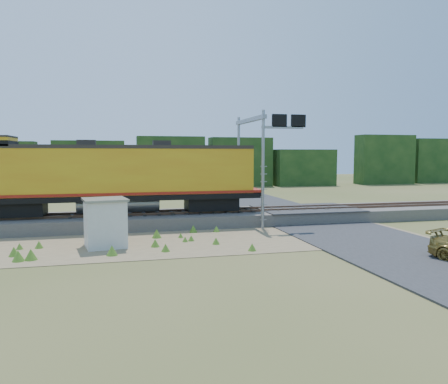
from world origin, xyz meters
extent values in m
plane|color=#475123|center=(0.00, 0.00, 0.00)|extent=(140.00, 140.00, 0.00)
cube|color=slate|center=(0.00, 6.00, 0.40)|extent=(70.00, 5.00, 0.80)
cube|color=brown|center=(0.00, 5.28, 0.88)|extent=(70.00, 0.10, 0.16)
cube|color=brown|center=(0.00, 6.72, 0.88)|extent=(70.00, 0.10, 0.16)
cube|color=#8C7754|center=(-2.00, 0.50, 0.01)|extent=(26.00, 8.00, 0.03)
cube|color=#38383A|center=(7.00, 6.00, 0.83)|extent=(7.00, 5.20, 0.06)
cube|color=#38383A|center=(7.00, 22.00, 0.04)|extent=(7.00, 24.00, 0.08)
cube|color=#153413|center=(0.00, 38.00, 3.25)|extent=(36.00, 3.00, 6.50)
cube|color=#153413|center=(40.00, 38.00, 3.00)|extent=(50.00, 3.00, 6.00)
cube|color=black|center=(-12.20, 6.00, 1.38)|extent=(3.38, 2.16, 0.84)
cube|color=black|center=(-0.01, 6.00, 1.38)|extent=(3.38, 2.16, 0.84)
cube|color=black|center=(-6.11, 6.00, 1.97)|extent=(18.77, 2.82, 0.34)
cylinder|color=gray|center=(-6.11, 6.00, 1.52)|extent=(5.16, 1.13, 1.13)
cube|color=gold|center=(-6.11, 6.00, 3.60)|extent=(17.36, 2.72, 2.91)
cube|color=maroon|center=(-6.11, 6.00, 2.25)|extent=(18.77, 2.86, 0.17)
cube|color=#28231E|center=(-6.11, 6.00, 5.16)|extent=(17.36, 2.77, 0.23)
cube|color=#28231E|center=(-7.98, 6.00, 5.38)|extent=(1.13, 0.94, 0.42)
cube|color=#28231E|center=(-3.29, 6.00, 5.38)|extent=(1.13, 0.94, 0.42)
cube|color=silver|center=(-6.80, -0.12, 1.19)|extent=(2.20, 2.20, 2.38)
cube|color=gray|center=(-6.80, -0.12, 2.43)|extent=(2.42, 2.42, 0.11)
cylinder|color=gray|center=(2.72, 3.20, 3.72)|extent=(0.19, 0.19, 7.44)
cylinder|color=gray|center=(2.72, 8.80, 3.72)|extent=(0.19, 0.19, 7.44)
cube|color=gray|center=(2.72, 6.00, 7.02)|extent=(0.27, 6.20, 0.27)
cube|color=gray|center=(4.00, 3.20, 6.38)|extent=(2.76, 0.16, 0.16)
cube|color=black|center=(3.78, 3.20, 6.80)|extent=(0.96, 0.16, 0.80)
cube|color=black|center=(5.06, 3.20, 6.80)|extent=(0.96, 0.16, 0.80)
camera|label=1|loc=(-6.21, -22.74, 4.72)|focal=35.00mm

